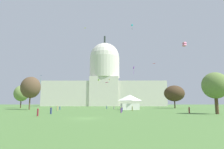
{
  "coord_description": "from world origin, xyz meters",
  "views": [
    {
      "loc": [
        4.93,
        -34.47,
        2.6
      ],
      "look_at": [
        4.05,
        82.63,
        20.17
      ],
      "focal_mm": 30.85,
      "sensor_mm": 36.0,
      "label": 1
    }
  ],
  "objects_px": {
    "tree_east_mid": "(174,93)",
    "person_tan_near_tree_east": "(57,108)",
    "person_maroon_back_right": "(38,112)",
    "kite_red_mid": "(154,64)",
    "person_navy_mid_left": "(122,109)",
    "kite_violet_low": "(134,68)",
    "kite_gold_mid": "(109,80)",
    "tree_west_far": "(21,93)",
    "kite_blue_low": "(40,77)",
    "person_denim_near_tent": "(107,107)",
    "person_maroon_lawn_far_right": "(189,110)",
    "kite_green_mid": "(105,77)",
    "kite_yellow_high": "(85,29)",
    "tree_west_near": "(31,87)",
    "kite_pink_mid": "(184,44)",
    "tree_east_near": "(215,86)",
    "kite_lime_mid": "(99,80)",
    "capitol_building": "(104,83)",
    "person_purple_back_center": "(121,110)",
    "kite_cyan_high": "(132,25)",
    "event_tent": "(130,102)",
    "person_grey_mid_center": "(114,107)",
    "kite_magenta_low": "(107,83)",
    "person_olive_front_left": "(132,109)",
    "person_denim_front_center": "(60,108)",
    "person_navy_mid_right": "(51,111)"
  },
  "relations": [
    {
      "from": "tree_east_mid",
      "to": "person_tan_near_tree_east",
      "type": "distance_m",
      "value": 62.67
    },
    {
      "from": "person_maroon_back_right",
      "to": "kite_red_mid",
      "type": "xyz_separation_m",
      "value": [
        38.74,
        67.93,
        23.95
      ]
    },
    {
      "from": "person_navy_mid_left",
      "to": "kite_violet_low",
      "type": "relative_size",
      "value": 0.47
    },
    {
      "from": "person_navy_mid_left",
      "to": "kite_gold_mid",
      "type": "distance_m",
      "value": 104.03
    },
    {
      "from": "tree_west_far",
      "to": "kite_blue_low",
      "type": "distance_m",
      "value": 22.76
    },
    {
      "from": "tree_east_mid",
      "to": "person_denim_near_tent",
      "type": "xyz_separation_m",
      "value": [
        -35.69,
        -14.13,
        -7.08
      ]
    },
    {
      "from": "person_navy_mid_left",
      "to": "person_maroon_lawn_far_right",
      "type": "relative_size",
      "value": 0.9
    },
    {
      "from": "kite_red_mid",
      "to": "kite_green_mid",
      "type": "bearing_deg",
      "value": -11.53
    },
    {
      "from": "person_denim_near_tent",
      "to": "tree_east_mid",
      "type": "bearing_deg",
      "value": 87.81
    },
    {
      "from": "kite_yellow_high",
      "to": "tree_west_near",
      "type": "bearing_deg",
      "value": 97.07
    },
    {
      "from": "tree_west_near",
      "to": "kite_pink_mid",
      "type": "xyz_separation_m",
      "value": [
        59.25,
        -18.5,
        13.05
      ]
    },
    {
      "from": "tree_west_near",
      "to": "person_denim_near_tent",
      "type": "relative_size",
      "value": 8.18
    },
    {
      "from": "person_maroon_back_right",
      "to": "kite_yellow_high",
      "type": "relative_size",
      "value": 0.98
    },
    {
      "from": "tree_east_near",
      "to": "tree_west_near",
      "type": "distance_m",
      "value": 69.26
    },
    {
      "from": "tree_east_mid",
      "to": "kite_violet_low",
      "type": "distance_m",
      "value": 36.24
    },
    {
      "from": "tree_west_near",
      "to": "kite_lime_mid",
      "type": "relative_size",
      "value": 4.57
    },
    {
      "from": "kite_red_mid",
      "to": "kite_violet_low",
      "type": "distance_m",
      "value": 34.23
    },
    {
      "from": "capitol_building",
      "to": "tree_east_near",
      "type": "distance_m",
      "value": 142.04
    },
    {
      "from": "tree_west_near",
      "to": "kite_yellow_high",
      "type": "height_order",
      "value": "kite_yellow_high"
    },
    {
      "from": "person_purple_back_center",
      "to": "kite_green_mid",
      "type": "bearing_deg",
      "value": 129.33
    },
    {
      "from": "person_tan_near_tree_east",
      "to": "person_denim_near_tent",
      "type": "bearing_deg",
      "value": 167.71
    },
    {
      "from": "kite_gold_mid",
      "to": "kite_red_mid",
      "type": "height_order",
      "value": "kite_red_mid"
    },
    {
      "from": "person_purple_back_center",
      "to": "kite_cyan_high",
      "type": "height_order",
      "value": "kite_cyan_high"
    },
    {
      "from": "kite_pink_mid",
      "to": "kite_green_mid",
      "type": "bearing_deg",
      "value": -87.05
    },
    {
      "from": "event_tent",
      "to": "kite_green_mid",
      "type": "relative_size",
      "value": 5.28
    },
    {
      "from": "tree_west_near",
      "to": "kite_blue_low",
      "type": "relative_size",
      "value": 4.02
    },
    {
      "from": "person_maroon_back_right",
      "to": "kite_pink_mid",
      "type": "relative_size",
      "value": 1.16
    },
    {
      "from": "person_grey_mid_center",
      "to": "kite_magenta_low",
      "type": "distance_m",
      "value": 24.25
    },
    {
      "from": "person_denim_near_tent",
      "to": "person_maroon_back_right",
      "type": "height_order",
      "value": "person_denim_near_tent"
    },
    {
      "from": "person_maroon_back_right",
      "to": "kite_red_mid",
      "type": "distance_m",
      "value": 81.79
    },
    {
      "from": "person_olive_front_left",
      "to": "kite_lime_mid",
      "type": "distance_m",
      "value": 78.81
    },
    {
      "from": "tree_east_near",
      "to": "kite_gold_mid",
      "type": "bearing_deg",
      "value": 104.0
    },
    {
      "from": "tree_east_mid",
      "to": "kite_gold_mid",
      "type": "distance_m",
      "value": 71.66
    },
    {
      "from": "person_navy_mid_left",
      "to": "kite_green_mid",
      "type": "xyz_separation_m",
      "value": [
        -8.01,
        56.3,
        17.83
      ]
    },
    {
      "from": "person_maroon_back_right",
      "to": "person_olive_front_left",
      "type": "height_order",
      "value": "person_olive_front_left"
    },
    {
      "from": "person_maroon_back_right",
      "to": "kite_violet_low",
      "type": "distance_m",
      "value": 47.77
    },
    {
      "from": "person_olive_front_left",
      "to": "kite_cyan_high",
      "type": "xyz_separation_m",
      "value": [
        4.44,
        39.43,
        46.92
      ]
    },
    {
      "from": "capitol_building",
      "to": "kite_red_mid",
      "type": "relative_size",
      "value": 66.57
    },
    {
      "from": "person_denim_front_center",
      "to": "person_navy_mid_right",
      "type": "relative_size",
      "value": 0.9
    },
    {
      "from": "kite_red_mid",
      "to": "person_navy_mid_left",
      "type": "bearing_deg",
      "value": 74.62
    },
    {
      "from": "person_tan_near_tree_east",
      "to": "kite_cyan_high",
      "type": "distance_m",
      "value": 66.99
    },
    {
      "from": "event_tent",
      "to": "capitol_building",
      "type": "bearing_deg",
      "value": 91.32
    },
    {
      "from": "tree_west_near",
      "to": "person_maroon_lawn_far_right",
      "type": "height_order",
      "value": "tree_west_near"
    },
    {
      "from": "person_tan_near_tree_east",
      "to": "person_navy_mid_right",
      "type": "xyz_separation_m",
      "value": [
        4.92,
        -22.63,
        -0.01
      ]
    },
    {
      "from": "person_grey_mid_center",
      "to": "kite_red_mid",
      "type": "height_order",
      "value": "kite_red_mid"
    },
    {
      "from": "person_tan_near_tree_east",
      "to": "kite_violet_low",
      "type": "relative_size",
      "value": 0.53
    },
    {
      "from": "event_tent",
      "to": "person_maroon_back_right",
      "type": "bearing_deg",
      "value": -126.32
    },
    {
      "from": "kite_lime_mid",
      "to": "capitol_building",
      "type": "bearing_deg",
      "value": 18.81
    },
    {
      "from": "person_navy_mid_left",
      "to": "person_navy_mid_right",
      "type": "bearing_deg",
      "value": -129.54
    },
    {
      "from": "tree_east_mid",
      "to": "kite_cyan_high",
      "type": "distance_m",
      "value": 45.47
    }
  ]
}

